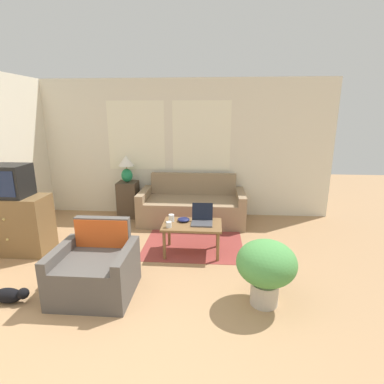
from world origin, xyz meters
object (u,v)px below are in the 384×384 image
(coffee_table, at_px, (192,228))
(cup_yellow, at_px, (171,218))
(snack_bowl, at_px, (184,220))
(cat_black, at_px, (10,295))
(television, at_px, (10,181))
(table_lamp, at_px, (126,167))
(laptop, at_px, (202,219))
(potted_plant, at_px, (266,266))
(armchair, at_px, (96,271))
(cup_navy, at_px, (169,225))
(couch, at_px, (192,207))

(coffee_table, relative_size, cup_yellow, 7.87)
(snack_bowl, relative_size, cat_black, 0.31)
(television, distance_m, table_lamp, 2.02)
(table_lamp, height_order, laptop, table_lamp)
(potted_plant, bearing_deg, table_lamp, 130.11)
(armchair, bearing_deg, cat_black, -162.39)
(laptop, relative_size, cup_navy, 3.91)
(cup_yellow, distance_m, cat_black, 2.14)
(armchair, relative_size, potted_plant, 1.19)
(cup_navy, height_order, snack_bowl, cup_navy)
(armchair, height_order, cup_yellow, armchair)
(couch, height_order, cup_yellow, couch)
(cat_black, bearing_deg, cup_yellow, 43.12)
(television, bearing_deg, potted_plant, -16.28)
(armchair, height_order, potted_plant, armchair)
(television, bearing_deg, cup_navy, -0.08)
(laptop, xyz_separation_m, cup_navy, (-0.45, -0.21, -0.02))
(television, xyz_separation_m, snack_bowl, (2.39, 0.25, -0.60))
(potted_plant, distance_m, cat_black, 2.76)
(coffee_table, height_order, laptop, laptop)
(couch, bearing_deg, coffee_table, -85.75)
(television, height_order, laptop, television)
(cup_navy, height_order, cup_yellow, cup_yellow)
(snack_bowl, bearing_deg, television, -174.02)
(laptop, distance_m, cup_navy, 0.50)
(television, bearing_deg, table_lamp, 54.79)
(cup_navy, height_order, potted_plant, potted_plant)
(armchair, xyz_separation_m, snack_bowl, (0.87, 1.15, 0.21))
(television, bearing_deg, cat_black, -60.97)
(cup_navy, bearing_deg, cup_yellow, 89.25)
(cup_yellow, bearing_deg, potted_plant, -46.14)
(coffee_table, bearing_deg, couch, 94.25)
(couch, height_order, coffee_table, couch)
(armchair, xyz_separation_m, television, (-1.52, 0.90, 0.81))
(potted_plant, bearing_deg, snack_bowl, 128.67)
(coffee_table, relative_size, cup_navy, 10.31)
(couch, distance_m, armchair, 2.55)
(table_lamp, bearing_deg, potted_plant, -49.89)
(armchair, bearing_deg, couch, 69.14)
(coffee_table, bearing_deg, table_lamp, 132.36)
(television, xyz_separation_m, table_lamp, (1.16, 1.65, -0.08))
(cup_navy, bearing_deg, laptop, 25.17)
(laptop, distance_m, cat_black, 2.48)
(armchair, relative_size, table_lamp, 1.66)
(television, relative_size, potted_plant, 0.68)
(television, xyz_separation_m, cup_navy, (2.21, -0.00, -0.58))
(cup_navy, bearing_deg, armchair, -127.77)
(coffee_table, xyz_separation_m, snack_bowl, (-0.13, 0.10, 0.08))
(armchair, bearing_deg, cup_navy, 52.23)
(cup_navy, bearing_deg, cat_black, -143.09)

